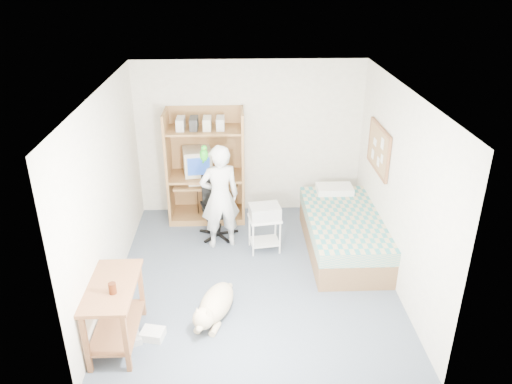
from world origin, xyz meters
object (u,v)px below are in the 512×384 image
computer_hutch (206,170)px  side_desk (114,305)px  dog (215,305)px  printer_cart (265,228)px  office_chair (217,215)px  person (220,197)px  bed (343,232)px

computer_hutch → side_desk: bearing=-106.1°
dog → printer_cart: bearing=84.8°
side_desk → computer_hutch: bearing=73.9°
computer_hutch → office_chair: 0.80m
printer_cart → office_chair: bearing=137.9°
computer_hutch → office_chair: (0.18, -0.61, -0.49)m
side_desk → printer_cart: (1.72, 1.87, -0.14)m
side_desk → printer_cart: bearing=47.3°
side_desk → person: (1.09, 2.03, 0.29)m
side_desk → dog: side_desk is taller
computer_hutch → printer_cart: (0.87, -1.07, -0.47)m
bed → printer_cart: (-1.13, 0.05, 0.06)m
office_chair → person: (0.06, -0.30, 0.45)m
side_desk → dog: (1.05, 0.36, -0.32)m
dog → computer_hutch: bearing=113.3°
bed → office_chair: 1.90m
dog → bed: bearing=57.8°
dog → side_desk: bearing=-142.1°
computer_hutch → office_chair: bearing=-73.8°
person → printer_cart: 0.78m
side_desk → person: bearing=61.8°
bed → side_desk: size_ratio=2.02×
side_desk → printer_cart: side_desk is taller
office_chair → side_desk: bearing=-128.4°
bed → printer_cart: 1.13m
person → dog: 1.78m
computer_hutch → person: size_ratio=1.15×
office_chair → printer_cart: 0.84m
dog → printer_cart: size_ratio=1.96×
bed → printer_cart: bed is taller
side_desk → person: person is taller
printer_cart → dog: bearing=-122.4°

